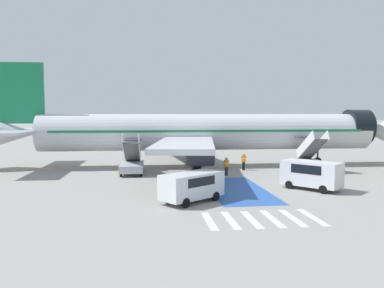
{
  "coord_description": "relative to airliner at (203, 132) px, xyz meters",
  "views": [
    {
      "loc": [
        -8.23,
        -42.18,
        5.89
      ],
      "look_at": [
        -3.04,
        -0.7,
        2.55
      ],
      "focal_mm": 35.0,
      "sensor_mm": 36.0,
      "label": 1
    }
  ],
  "objects": [
    {
      "name": "ground_crew_0",
      "position": [
        1.21,
        -6.7,
        -2.86
      ],
      "size": [
        0.47,
        0.32,
        1.76
      ],
      "rotation": [
        0.0,
        0.0,
        0.22
      ],
      "color": "#191E38",
      "rests_on": "ground_plane"
    },
    {
      "name": "apron_walkway_bar_5",
      "position": [
        2.99,
        -21.61,
        -3.87
      ],
      "size": [
        0.44,
        3.6,
        0.01
      ],
      "primitive_type": "cube",
      "color": "silver",
      "rests_on": "ground_plane"
    },
    {
      "name": "boarding_stairs_forward",
      "position": [
        10.68,
        -4.78,
        -2.85
      ],
      "size": [
        2.29,
        5.27,
        4.28
      ],
      "rotation": [
        0.0,
        0.0,
        -0.02
      ],
      "color": "#ADB2BA",
      "rests_on": "ground_plane"
    },
    {
      "name": "apron_walkway_bar_0",
      "position": [
        -3.01,
        -21.61,
        -3.87
      ],
      "size": [
        0.44,
        3.6,
        0.01
      ],
      "primitive_type": "cube",
      "color": "silver",
      "rests_on": "ground_plane"
    },
    {
      "name": "apron_walkway_bar_2",
      "position": [
        -0.61,
        -21.61,
        -3.87
      ],
      "size": [
        0.44,
        3.6,
        0.01
      ],
      "primitive_type": "cube",
      "color": "silver",
      "rests_on": "ground_plane"
    },
    {
      "name": "airliner",
      "position": [
        0.0,
        0.0,
        0.0
      ],
      "size": [
        47.64,
        33.11,
        11.36
      ],
      "rotation": [
        0.0,
        0.0,
        -1.59
      ],
      "color": "silver",
      "rests_on": "ground_plane"
    },
    {
      "name": "apron_leadline_yellow",
      "position": [
        0.59,
        -0.01,
        -3.87
      ],
      "size": [
        81.0,
        1.73,
        0.01
      ],
      "primitive_type": "cube",
      "rotation": [
        0.0,
        0.0,
        -1.59
      ],
      "color": "gold",
      "rests_on": "ground_plane"
    },
    {
      "name": "apron_walkway_bar_1",
      "position": [
        -1.81,
        -21.61,
        -3.87
      ],
      "size": [
        0.44,
        3.6,
        0.01
      ],
      "primitive_type": "cube",
      "color": "silver",
      "rests_on": "ground_plane"
    },
    {
      "name": "ground_crew_1",
      "position": [
        3.75,
        -3.6,
        -2.83
      ],
      "size": [
        0.46,
        0.47,
        1.81
      ],
      "rotation": [
        0.0,
        0.0,
        2.32
      ],
      "color": "black",
      "rests_on": "ground_plane"
    },
    {
      "name": "fuel_tanker",
      "position": [
        -9.13,
        23.31,
        -2.02
      ],
      "size": [
        9.82,
        3.57,
        3.64
      ],
      "rotation": [
        0.0,
        0.0,
        -1.46
      ],
      "color": "#38383D",
      "rests_on": "ground_plane"
    },
    {
      "name": "ground_plane",
      "position": [
        1.75,
        0.57,
        -3.87
      ],
      "size": [
        600.0,
        600.0,
        0.0
      ],
      "primitive_type": "plane",
      "color": "gray"
    },
    {
      "name": "apron_stand_patch_blue",
      "position": [
        0.59,
        -13.35,
        -3.87
      ],
      "size": [
        4.35,
        10.89,
        0.01
      ],
      "primitive_type": "cube",
      "color": "#2856A8",
      "rests_on": "ground_plane"
    },
    {
      "name": "apron_walkway_bar_4",
      "position": [
        1.79,
        -21.61,
        -3.87
      ],
      "size": [
        0.44,
        3.6,
        0.01
      ],
      "primitive_type": "cube",
      "color": "silver",
      "rests_on": "ground_plane"
    },
    {
      "name": "service_van_0",
      "position": [
        6.36,
        -14.06,
        -2.55
      ],
      "size": [
        4.33,
        4.65,
        2.22
      ],
      "rotation": [
        0.0,
        0.0,
        0.7
      ],
      "color": "silver",
      "rests_on": "ground_plane"
    },
    {
      "name": "service_van_1",
      "position": [
        -3.41,
        -17.06,
        -2.69
      ],
      "size": [
        4.68,
        4.12,
        1.96
      ],
      "rotation": [
        0.0,
        0.0,
        5.34
      ],
      "color": "silver",
      "rests_on": "ground_plane"
    },
    {
      "name": "boarding_stairs_aft",
      "position": [
        -7.82,
        -4.43,
        -2.87
      ],
      "size": [
        2.29,
        5.27,
        4.11
      ],
      "rotation": [
        0.0,
        0.0,
        -0.02
      ],
      "color": "#ADB2BA",
      "rests_on": "ground_plane"
    },
    {
      "name": "baggage_cart",
      "position": [
        -2.0,
        -5.89,
        -3.62
      ],
      "size": [
        2.82,
        2.96,
        0.87
      ],
      "rotation": [
        0.0,
        0.0,
        2.44
      ],
      "color": "gray",
      "rests_on": "ground_plane"
    },
    {
      "name": "apron_walkway_bar_3",
      "position": [
        0.59,
        -21.61,
        -3.87
      ],
      "size": [
        0.44,
        3.6,
        0.01
      ],
      "primitive_type": "cube",
      "color": "silver",
      "rests_on": "ground_plane"
    }
  ]
}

